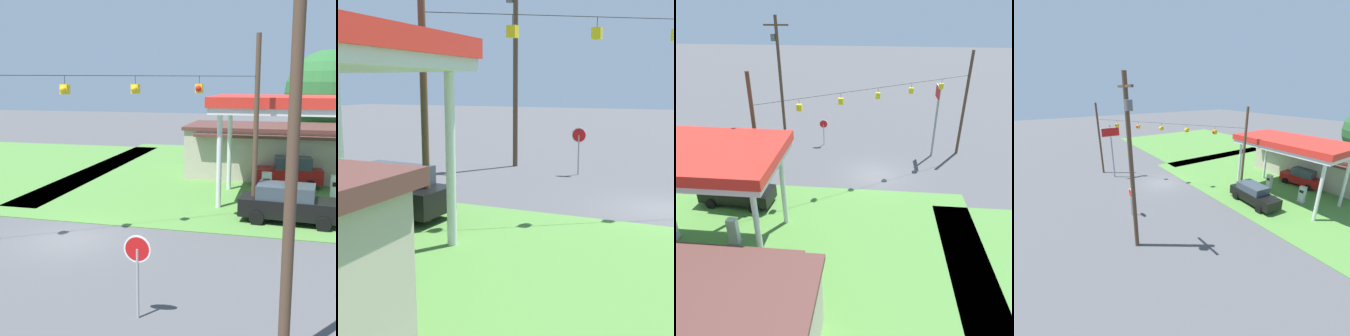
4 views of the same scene
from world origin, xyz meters
The scene contains 8 objects.
ground_plane centered at (0.00, 0.00, 0.00)m, with size 160.00×160.00×0.00m, color #4C4C4F.
gas_station_canopy centered at (9.67, 8.95, 5.41)m, with size 9.97×5.82×5.94m.
fuel_pump_near centered at (7.81, 8.95, 0.79)m, with size 0.71×0.56×1.66m.
car_at_pumps_front centered at (9.11, 4.93, 0.96)m, with size 5.02×2.40×1.87m.
stop_sign_roadside centered at (4.91, -5.70, 1.81)m, with size 0.80×0.08×2.50m.
stop_sign_overhead centered at (-4.97, -4.23, 4.61)m, with size 0.22×2.16×6.50m.
utility_pole_main centered at (9.04, -6.85, 6.29)m, with size 2.20×0.44×11.32m.
signal_span_gantry centered at (0.00, -0.01, 4.94)m, with size 14.99×10.24×8.94m.
Camera 3 is at (0.12, 23.02, 12.52)m, focal length 35.00 mm.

